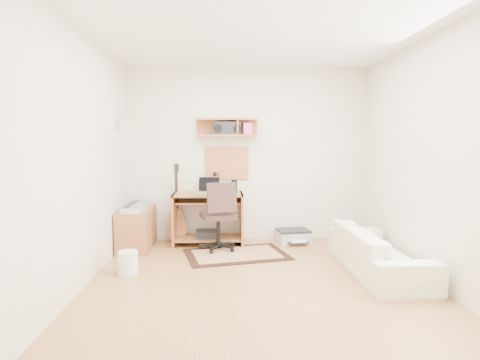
{
  "coord_description": "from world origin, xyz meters",
  "views": [
    {
      "loc": [
        -0.39,
        -4.04,
        1.48
      ],
      "look_at": [
        -0.15,
        1.05,
        1.0
      ],
      "focal_mm": 30.0,
      "sensor_mm": 36.0,
      "label": 1
    }
  ],
  "objects_px": {
    "cabinet": "(137,229)",
    "sofa": "(378,244)",
    "printer": "(293,236)",
    "task_chair": "(218,216)",
    "desk": "(208,218)"
  },
  "relations": [
    {
      "from": "cabinet",
      "to": "sofa",
      "type": "height_order",
      "value": "sofa"
    },
    {
      "from": "cabinet",
      "to": "printer",
      "type": "height_order",
      "value": "cabinet"
    },
    {
      "from": "task_chair",
      "to": "printer",
      "type": "distance_m",
      "value": 1.25
    },
    {
      "from": "desk",
      "to": "cabinet",
      "type": "distance_m",
      "value": 1.02
    },
    {
      "from": "task_chair",
      "to": "printer",
      "type": "xyz_separation_m",
      "value": [
        1.11,
        0.4,
        -0.4
      ]
    },
    {
      "from": "sofa",
      "to": "task_chair",
      "type": "bearing_deg",
      "value": 60.0
    },
    {
      "from": "task_chair",
      "to": "sofa",
      "type": "bearing_deg",
      "value": -44.62
    },
    {
      "from": "printer",
      "to": "cabinet",
      "type": "bearing_deg",
      "value": 177.0
    },
    {
      "from": "task_chair",
      "to": "cabinet",
      "type": "height_order",
      "value": "task_chair"
    },
    {
      "from": "printer",
      "to": "desk",
      "type": "bearing_deg",
      "value": 173.45
    },
    {
      "from": "task_chair",
      "to": "desk",
      "type": "bearing_deg",
      "value": 97.85
    },
    {
      "from": "printer",
      "to": "sofa",
      "type": "distance_m",
      "value": 1.63
    },
    {
      "from": "cabinet",
      "to": "sofa",
      "type": "distance_m",
      "value": 3.2
    },
    {
      "from": "cabinet",
      "to": "printer",
      "type": "bearing_deg",
      "value": 5.53
    },
    {
      "from": "task_chair",
      "to": "cabinet",
      "type": "relative_size",
      "value": 1.07
    }
  ]
}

